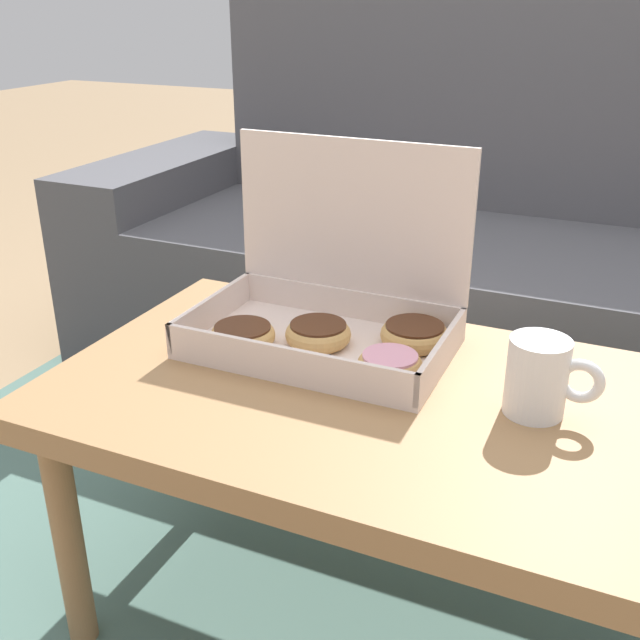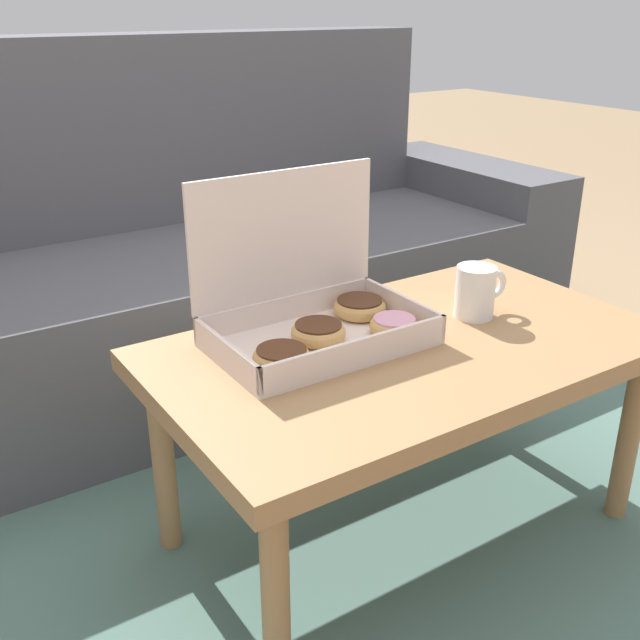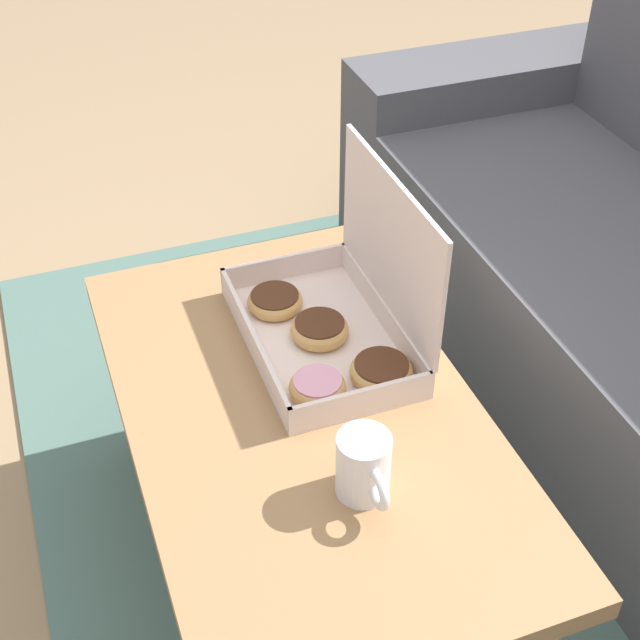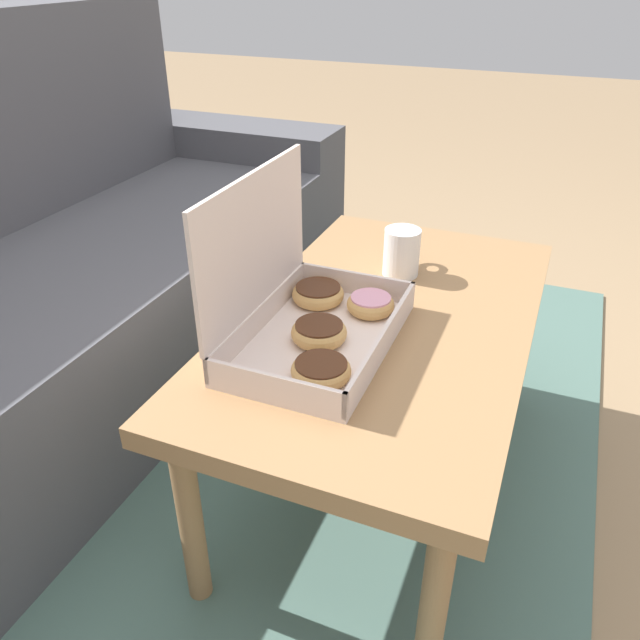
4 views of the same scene
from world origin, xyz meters
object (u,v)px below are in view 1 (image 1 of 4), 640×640
at_px(pastry_box, 337,314).
at_px(coffee_table, 389,422).
at_px(couch, 512,269).
at_px(coffee_mug, 540,377).

bearing_deg(pastry_box, coffee_table, -40.19).
bearing_deg(pastry_box, couch, 81.34).
distance_m(couch, coffee_table, 0.94).
bearing_deg(couch, pastry_box, -98.66).
distance_m(couch, pastry_box, 0.86).
height_order(couch, coffee_mug, couch).
xyz_separation_m(couch, pastry_box, (-0.13, -0.83, 0.18)).
xyz_separation_m(coffee_table, coffee_mug, (0.19, 0.03, 0.10)).
height_order(coffee_table, coffee_mug, coffee_mug).
relative_size(coffee_table, pastry_box, 2.43).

